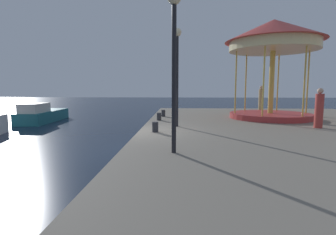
# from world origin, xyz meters

# --- Properties ---
(ground_plane) EXTENTS (120.00, 120.00, 0.00)m
(ground_plane) POSITION_xyz_m (0.00, 0.00, 0.00)
(ground_plane) COLOR #162338
(quay_dock) EXTENTS (14.35, 23.41, 0.80)m
(quay_dock) POSITION_xyz_m (7.18, 0.00, 0.40)
(quay_dock) COLOR gray
(quay_dock) RESTS_ON ground
(motorboat_teal) EXTENTS (2.10, 5.44, 1.45)m
(motorboat_teal) POSITION_xyz_m (-8.62, 8.31, 0.55)
(motorboat_teal) COLOR #19606B
(motorboat_teal) RESTS_ON ground
(carousel) EXTENTS (5.27, 5.27, 5.44)m
(carousel) POSITION_xyz_m (6.78, 4.52, 4.88)
(carousel) COLOR #B23333
(carousel) RESTS_ON quay_dock
(lamp_post_near_edge) EXTENTS (0.36, 0.36, 4.13)m
(lamp_post_near_edge) POSITION_xyz_m (1.48, -3.51, 3.64)
(lamp_post_near_edge) COLOR black
(lamp_post_near_edge) RESTS_ON quay_dock
(lamp_post_mid_promenade) EXTENTS (0.36, 0.36, 4.28)m
(lamp_post_mid_promenade) POSITION_xyz_m (1.51, 1.17, 3.73)
(lamp_post_mid_promenade) COLOR black
(lamp_post_mid_promenade) RESTS_ON quay_dock
(bollard_north) EXTENTS (0.24, 0.24, 0.40)m
(bollard_north) POSITION_xyz_m (0.54, 3.34, 1.00)
(bollard_north) COLOR #2D2D33
(bollard_north) RESTS_ON quay_dock
(bollard_center) EXTENTS (0.24, 0.24, 0.40)m
(bollard_center) POSITION_xyz_m (0.64, 5.19, 1.00)
(bollard_center) COLOR #2D2D33
(bollard_center) RESTS_ON quay_dock
(bollard_south) EXTENTS (0.24, 0.24, 0.40)m
(bollard_south) POSITION_xyz_m (0.69, -0.35, 1.00)
(bollard_south) COLOR #2D2D33
(bollard_south) RESTS_ON quay_dock
(person_mid_promenade) EXTENTS (0.34, 0.34, 1.71)m
(person_mid_promenade) POSITION_xyz_m (7.60, 1.02, 1.60)
(person_mid_promenade) COLOR #B23833
(person_mid_promenade) RESTS_ON quay_dock
(person_near_carousel) EXTENTS (0.34, 0.34, 1.89)m
(person_near_carousel) POSITION_xyz_m (7.58, 8.84, 1.69)
(person_near_carousel) COLOR tan
(person_near_carousel) RESTS_ON quay_dock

